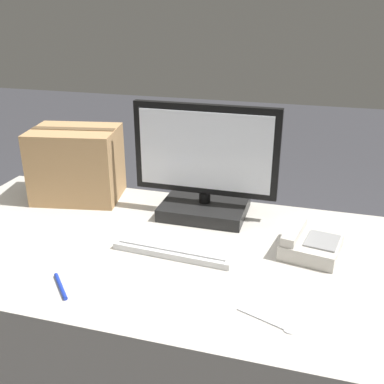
# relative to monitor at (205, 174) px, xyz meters

# --- Properties ---
(office_desk) EXTENTS (1.80, 0.90, 0.73)m
(office_desk) POSITION_rel_monitor_xyz_m (-0.06, -0.29, -0.53)
(office_desk) COLOR beige
(office_desk) RESTS_ON ground_plane
(monitor) EXTENTS (0.55, 0.25, 0.43)m
(monitor) POSITION_rel_monitor_xyz_m (0.00, 0.00, 0.00)
(monitor) COLOR black
(monitor) RESTS_ON office_desk
(keyboard) EXTENTS (0.41, 0.18, 0.03)m
(keyboard) POSITION_rel_monitor_xyz_m (-0.02, -0.29, -0.15)
(keyboard) COLOR silver
(keyboard) RESTS_ON office_desk
(desk_phone) EXTENTS (0.21, 0.22, 0.08)m
(desk_phone) POSITION_rel_monitor_xyz_m (0.41, -0.20, -0.14)
(desk_phone) COLOR beige
(desk_phone) RESTS_ON office_desk
(spoon) EXTENTS (0.16, 0.07, 0.00)m
(spoon) POSITION_rel_monitor_xyz_m (0.33, -0.59, -0.16)
(spoon) COLOR silver
(spoon) RESTS_ON office_desk
(cardboard_box) EXTENTS (0.38, 0.31, 0.30)m
(cardboard_box) POSITION_rel_monitor_xyz_m (-0.55, 0.01, -0.02)
(cardboard_box) COLOR tan
(cardboard_box) RESTS_ON office_desk
(pen_marker) EXTENTS (0.10, 0.11, 0.01)m
(pen_marker) POSITION_rel_monitor_xyz_m (-0.28, -0.60, -0.16)
(pen_marker) COLOR #1933B2
(pen_marker) RESTS_ON office_desk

